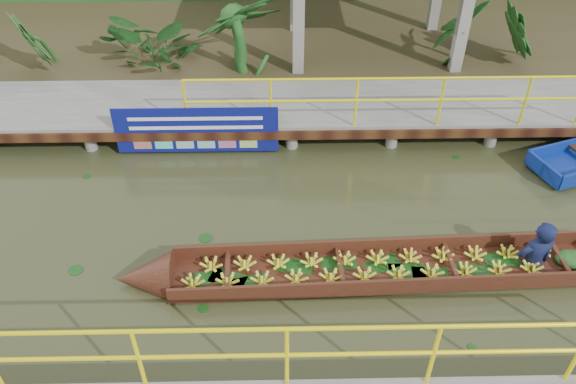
{
  "coord_description": "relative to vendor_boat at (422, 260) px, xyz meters",
  "views": [
    {
      "loc": [
        0.74,
        -6.66,
        6.37
      ],
      "look_at": [
        0.88,
        0.5,
        0.6
      ],
      "focal_mm": 35.0,
      "sensor_mm": 36.0,
      "label": 1
    }
  ],
  "objects": [
    {
      "name": "ground",
      "position": [
        -2.88,
        0.75,
        -0.25
      ],
      "size": [
        80.0,
        80.0,
        0.0
      ],
      "primitive_type": "plane",
      "color": "#30361B",
      "rests_on": "ground"
    },
    {
      "name": "land_strip",
      "position": [
        -2.88,
        8.25,
        -0.03
      ],
      "size": [
        30.0,
        8.0,
        0.45
      ],
      "primitive_type": "cube",
      "color": "#352D1A",
      "rests_on": "ground"
    },
    {
      "name": "far_dock",
      "position": [
        -2.86,
        4.18,
        0.23
      ],
      "size": [
        16.0,
        2.06,
        1.66
      ],
      "color": "slate",
      "rests_on": "ground"
    },
    {
      "name": "vendor_boat",
      "position": [
        0.0,
        0.0,
        0.0
      ],
      "size": [
        8.45,
        1.16,
        2.02
      ],
      "rotation": [
        0.0,
        0.0,
        0.04
      ],
      "color": "#37150F",
      "rests_on": "ground"
    },
    {
      "name": "blue_banner",
      "position": [
        -3.71,
        3.23,
        0.31
      ],
      "size": [
        3.14,
        0.04,
        0.98
      ],
      "color": "navy",
      "rests_on": "ground"
    },
    {
      "name": "tropical_plants",
      "position": [
        -3.15,
        6.05,
        0.92
      ],
      "size": [
        14.15,
        1.15,
        1.43
      ],
      "color": "#143A12",
      "rests_on": "ground"
    }
  ]
}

